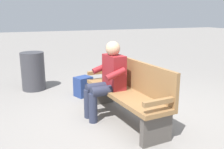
{
  "coord_description": "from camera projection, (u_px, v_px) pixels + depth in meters",
  "views": [
    {
      "loc": [
        -3.19,
        1.47,
        1.58
      ],
      "look_at": [
        0.11,
        0.15,
        0.7
      ],
      "focal_mm": 39.73,
      "sensor_mm": 36.0,
      "label": 1
    }
  ],
  "objects": [
    {
      "name": "ground_plane",
      "position": [
        124.0,
        120.0,
        3.78
      ],
      "size": [
        40.0,
        40.0,
        0.0
      ],
      "primitive_type": "plane",
      "color": "gray"
    },
    {
      "name": "bench_near",
      "position": [
        128.0,
        90.0,
        3.71
      ],
      "size": [
        1.84,
        0.64,
        0.9
      ],
      "rotation": [
        0.0,
        0.0,
        0.09
      ],
      "color": "olive",
      "rests_on": "ground"
    },
    {
      "name": "person_seated",
      "position": [
        108.0,
        78.0,
        3.76
      ],
      "size": [
        0.6,
        0.6,
        1.18
      ],
      "rotation": [
        0.0,
        0.0,
        0.09
      ],
      "color": "maroon",
      "rests_on": "ground"
    },
    {
      "name": "backpack",
      "position": [
        83.0,
        87.0,
        4.84
      ],
      "size": [
        0.37,
        0.38,
        0.38
      ],
      "rotation": [
        0.0,
        0.0,
        5.09
      ],
      "color": "navy",
      "rests_on": "ground"
    },
    {
      "name": "trash_bin",
      "position": [
        33.0,
        71.0,
        5.21
      ],
      "size": [
        0.48,
        0.48,
        0.8
      ],
      "primitive_type": "cylinder",
      "color": "#38383D",
      "rests_on": "ground"
    }
  ]
}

